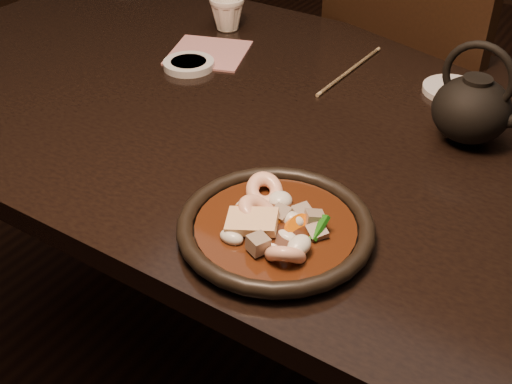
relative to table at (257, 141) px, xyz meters
The scene contains 11 objects.
floor 0.67m from the table, ahead, with size 5.00×6.00×0.01m, color black.
table is the anchor object (origin of this frame).
chair 0.59m from the table, 76.69° to the left, with size 0.57×0.57×0.97m.
plate 0.38m from the table, 53.23° to the right, with size 0.27×0.27×0.03m.
stirfry 0.38m from the table, 53.59° to the right, with size 0.17×0.17×0.06m.
soy_dish 0.23m from the table, 164.19° to the left, with size 0.10×0.10×0.01m, color silver.
saucer_right 0.38m from the table, 40.62° to the left, with size 0.11×0.11×0.01m, color silver.
tea_cup 0.38m from the table, 133.48° to the left, with size 0.08×0.07×0.08m, color silver.
chopsticks 0.24m from the table, 69.30° to the left, with size 0.01×0.26×0.01m.
napkin 0.26m from the table, 147.34° to the left, with size 0.16×0.16×0.00m, color #B1706D.
teapot 0.39m from the table, 13.20° to the left, with size 0.15×0.13×0.17m.
Camera 1 is at (0.56, -0.87, 1.31)m, focal length 45.00 mm.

